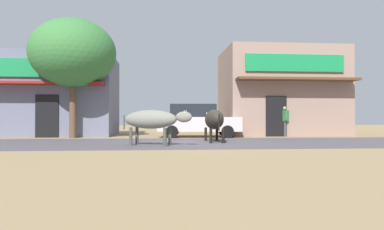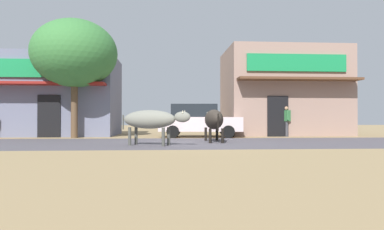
% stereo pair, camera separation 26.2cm
% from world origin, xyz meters
% --- Properties ---
extents(ground, '(80.00, 80.00, 0.00)m').
position_xyz_m(ground, '(0.00, 0.00, 0.00)').
color(ground, '#9B8157').
extents(asphalt_road, '(72.00, 6.28, 0.00)m').
position_xyz_m(asphalt_road, '(0.00, 0.00, 0.00)').
color(asphalt_road, '#514C54').
rests_on(asphalt_road, ground).
extents(storefront_left_cafe, '(8.75, 5.55, 4.37)m').
position_xyz_m(storefront_left_cafe, '(-8.19, 6.78, 2.19)').
color(storefront_left_cafe, slate).
rests_on(storefront_left_cafe, ground).
extents(storefront_right_club, '(6.58, 5.55, 4.91)m').
position_xyz_m(storefront_right_club, '(5.74, 6.78, 2.46)').
color(storefront_right_club, gray).
rests_on(storefront_right_club, ground).
extents(roadside_tree, '(4.07, 4.07, 5.70)m').
position_xyz_m(roadside_tree, '(-5.43, 3.92, 4.06)').
color(roadside_tree, brown).
rests_on(roadside_tree, ground).
extents(parked_hatchback_car, '(4.20, 2.09, 1.64)m').
position_xyz_m(parked_hatchback_car, '(0.59, 4.15, 0.84)').
color(parked_hatchback_car, silver).
rests_on(parked_hatchback_car, ground).
extents(cow_near_brown, '(2.44, 1.37, 1.22)m').
position_xyz_m(cow_near_brown, '(-1.54, -1.30, 0.88)').
color(cow_near_brown, gray).
rests_on(cow_near_brown, ground).
extents(cow_far_dark, '(0.67, 2.88, 1.28)m').
position_xyz_m(cow_far_dark, '(0.85, 0.47, 0.88)').
color(cow_far_dark, '#2B2520').
rests_on(cow_far_dark, ground).
extents(pedestrian_by_shop, '(0.42, 0.61, 1.58)m').
position_xyz_m(pedestrian_by_shop, '(5.18, 4.47, 0.92)').
color(pedestrian_by_shop, '#3F3F47').
rests_on(pedestrian_by_shop, ground).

